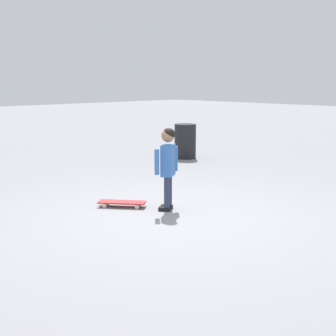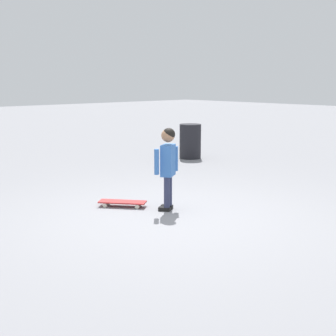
{
  "view_description": "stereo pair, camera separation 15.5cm",
  "coord_description": "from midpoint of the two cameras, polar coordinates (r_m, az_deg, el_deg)",
  "views": [
    {
      "loc": [
        -4.09,
        4.08,
        1.66
      ],
      "look_at": [
        0.32,
        -0.19,
        0.55
      ],
      "focal_mm": 52.59,
      "sensor_mm": 36.0,
      "label": 1
    },
    {
      "loc": [
        -4.19,
        3.97,
        1.66
      ],
      "look_at": [
        0.32,
        -0.19,
        0.55
      ],
      "focal_mm": 52.59,
      "sensor_mm": 36.0,
      "label": 2
    }
  ],
  "objects": [
    {
      "name": "ground_plane",
      "position": [
        6.01,
        1.47,
        -5.79
      ],
      "size": [
        50.0,
        50.0,
        0.0
      ],
      "primitive_type": "plane",
      "color": "gray"
    },
    {
      "name": "child_person",
      "position": [
        6.22,
        0.7,
        0.96
      ],
      "size": [
        0.26,
        0.41,
        1.06
      ],
      "color": "#2D3351",
      "rests_on": "ground"
    },
    {
      "name": "skateboard",
      "position": [
        6.52,
        -4.63,
        -3.99
      ],
      "size": [
        0.61,
        0.53,
        0.07
      ],
      "color": "#B22D2D",
      "rests_on": "ground"
    },
    {
      "name": "trash_bin",
      "position": [
        10.46,
        3.02,
        3.12
      ],
      "size": [
        0.45,
        0.45,
        0.73
      ],
      "primitive_type": "cylinder",
      "color": "black",
      "rests_on": "ground"
    }
  ]
}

